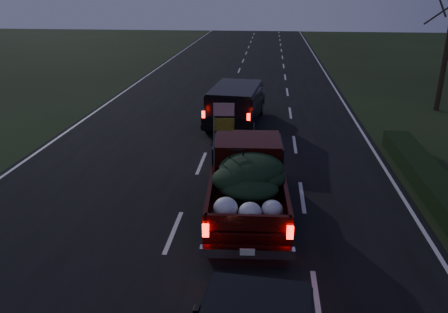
# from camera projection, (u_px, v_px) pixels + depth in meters

# --- Properties ---
(ground) EXTENTS (120.00, 120.00, 0.00)m
(ground) POSITION_uv_depth(u_px,v_px,m) (173.00, 232.00, 11.81)
(ground) COLOR black
(ground) RESTS_ON ground
(road_asphalt) EXTENTS (14.00, 120.00, 0.02)m
(road_asphalt) POSITION_uv_depth(u_px,v_px,m) (173.00, 232.00, 11.80)
(road_asphalt) COLOR black
(road_asphalt) RESTS_ON ground
(hedge_row) EXTENTS (1.00, 10.00, 0.60)m
(hedge_row) POSITION_uv_depth(u_px,v_px,m) (437.00, 188.00, 13.73)
(hedge_row) COLOR black
(hedge_row) RESTS_ON ground
(pickup_truck) EXTENTS (2.43, 5.66, 2.91)m
(pickup_truck) POSITION_uv_depth(u_px,v_px,m) (247.00, 177.00, 12.59)
(pickup_truck) COLOR #320806
(pickup_truck) RESTS_ON ground
(lead_suv) EXTENTS (2.68, 5.43, 1.51)m
(lead_suv) POSITION_uv_depth(u_px,v_px,m) (236.00, 101.00, 20.84)
(lead_suv) COLOR black
(lead_suv) RESTS_ON ground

